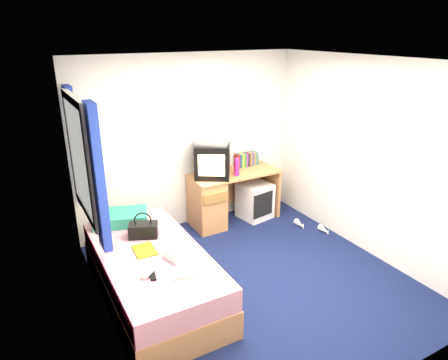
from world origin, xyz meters
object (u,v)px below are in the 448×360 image
aerosol_can (224,166)px  remote_control (153,275)px  crt_tv (213,160)px  magazine (145,250)px  white_heels (312,227)px  bed (153,274)px  storage_cube (255,201)px  towel (181,253)px  vcr (212,141)px  desk (217,198)px  handbag (143,229)px  colour_swatch_fan (184,277)px  pillow (121,218)px  pink_water_bottle (237,168)px  picture_frame (256,159)px  water_bottle (150,271)px

aerosol_can → remote_control: aerosol_can is taller
crt_tv → magazine: 1.83m
magazine → white_heels: bearing=6.6°
bed → magazine: 0.29m
storage_cube → towel: size_ratio=2.01×
vcr → remote_control: size_ratio=2.72×
desk → magazine: bearing=-142.2°
towel → magazine: size_ratio=0.95×
storage_cube → bed: bearing=-161.5°
handbag → colour_swatch_fan: handbag is taller
storage_cube → handbag: handbag is taller
pillow → aerosol_can: aerosol_can is taller
storage_cube → remote_control: (-2.12, -1.52, 0.28)m
vcr → colour_swatch_fan: 2.24m
crt_tv → pink_water_bottle: (0.31, -0.13, -0.12)m
pink_water_bottle → colour_swatch_fan: bearing=-133.1°
bed → pink_water_bottle: 2.03m
towel → remote_control: 0.41m
crt_tv → magazine: size_ratio=2.23×
crt_tv → picture_frame: crt_tv is taller
vcr → handbag: 1.65m
desk → remote_control: size_ratio=8.13×
crt_tv → pink_water_bottle: crt_tv is taller
handbag → remote_control: handbag is taller
desk → vcr: size_ratio=2.99×
handbag → pink_water_bottle: bearing=47.5°
picture_frame → colour_swatch_fan: picture_frame is taller
towel → picture_frame: bearing=39.4°
bed → remote_control: size_ratio=12.50×
crt_tv → white_heels: (1.15, -0.83, -0.94)m
pillow → pink_water_bottle: size_ratio=2.62×
storage_cube → pink_water_bottle: 0.70m
picture_frame → magazine: size_ratio=0.50×
handbag → water_bottle: bearing=-80.3°
magazine → remote_control: remote_control is taller
bed → crt_tv: size_ratio=3.20×
bed → handbag: (0.04, 0.35, 0.36)m
handbag → pillow: bearing=129.9°
storage_cube → handbag: (-1.95, -0.75, 0.36)m
vcr → picture_frame: bearing=49.5°
handbag → white_heels: handbag is taller
pillow → vcr: vcr is taller
desk → handbag: handbag is taller
desk → storage_cube: size_ratio=2.44×
picture_frame → aerosol_can: size_ratio=0.71×
crt_tv → remote_control: (-1.46, -1.59, -0.43)m
desk → crt_tv: crt_tv is taller
aerosol_can → crt_tv: bearing=-161.3°
colour_swatch_fan → white_heels: size_ratio=0.41×
pink_water_bottle → colour_swatch_fan: 2.24m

